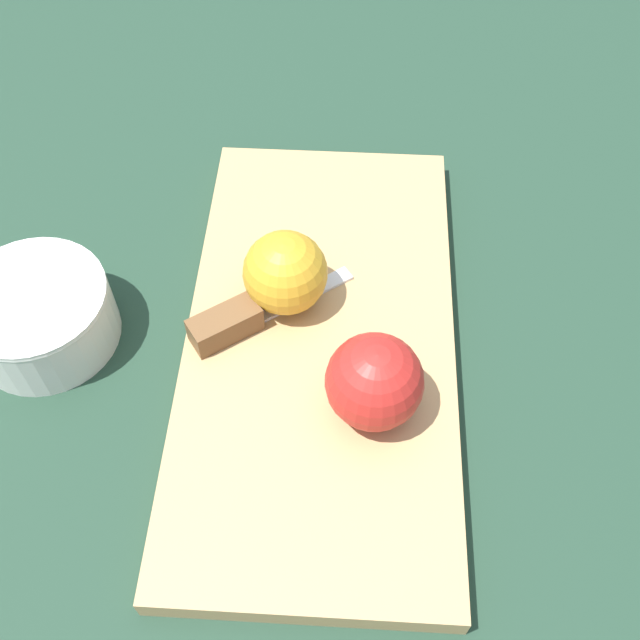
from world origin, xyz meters
name	(u,v)px	position (x,y,z in m)	size (l,w,h in m)	color
ground_plane	(320,350)	(0.00, 0.00, 0.00)	(4.00, 4.00, 0.00)	#1E3828
cutting_board	(320,343)	(0.00, 0.00, 0.01)	(0.44, 0.25, 0.02)	tan
apple_half_left	(374,382)	(-0.06, -0.05, 0.06)	(0.07, 0.07, 0.07)	red
apple_half_right	(285,273)	(0.03, 0.03, 0.05)	(0.07, 0.07, 0.07)	gold
knife	(233,322)	(-0.01, 0.07, 0.03)	(0.11, 0.12, 0.02)	silver
bowl	(38,313)	(-0.02, 0.22, 0.03)	(0.12, 0.12, 0.06)	silver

